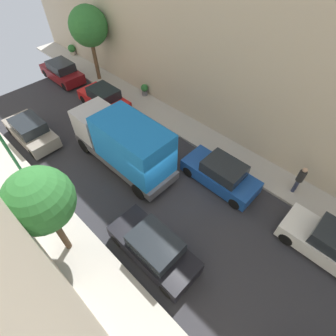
{
  "coord_description": "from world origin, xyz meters",
  "views": [
    {
      "loc": [
        -5.74,
        -5.78,
        11.16
      ],
      "look_at": [
        1.19,
        0.87,
        0.5
      ],
      "focal_mm": 27.39,
      "sensor_mm": 36.0,
      "label": 1
    }
  ],
  "objects_px": {
    "parked_car_right_2": "(221,174)",
    "potted_plant_3": "(72,49)",
    "parked_car_right_3": "(104,99)",
    "parked_car_right_4": "(62,72)",
    "parked_car_right_1": "(332,246)",
    "parked_car_left_3": "(31,131)",
    "street_tree_1": "(88,27)",
    "parked_car_left_2": "(154,248)",
    "pedestrian": "(300,179)",
    "potted_plant_0": "(145,89)",
    "delivery_truck": "(124,143)",
    "street_tree_2": "(40,201)"
  },
  "relations": [
    {
      "from": "parked_car_right_2",
      "to": "potted_plant_3",
      "type": "distance_m",
      "value": 19.73
    },
    {
      "from": "parked_car_right_3",
      "to": "potted_plant_3",
      "type": "relative_size",
      "value": 4.48
    },
    {
      "from": "parked_car_right_2",
      "to": "parked_car_right_4",
      "type": "relative_size",
      "value": 1.0
    },
    {
      "from": "parked_car_right_1",
      "to": "parked_car_right_3",
      "type": "xyz_separation_m",
      "value": [
        0.0,
        16.29,
        0.0
      ]
    },
    {
      "from": "parked_car_left_3",
      "to": "street_tree_1",
      "type": "bearing_deg",
      "value": 23.26
    },
    {
      "from": "parked_car_left_2",
      "to": "potted_plant_3",
      "type": "distance_m",
      "value": 21.6
    },
    {
      "from": "pedestrian",
      "to": "potted_plant_0",
      "type": "distance_m",
      "value": 12.63
    },
    {
      "from": "parked_car_right_2",
      "to": "parked_car_right_4",
      "type": "distance_m",
      "value": 16.17
    },
    {
      "from": "delivery_truck",
      "to": "potted_plant_3",
      "type": "bearing_deg",
      "value": 69.0
    },
    {
      "from": "parked_car_left_2",
      "to": "potted_plant_0",
      "type": "height_order",
      "value": "parked_car_left_2"
    },
    {
      "from": "street_tree_2",
      "to": "pedestrian",
      "type": "bearing_deg",
      "value": -30.25
    },
    {
      "from": "street_tree_1",
      "to": "parked_car_right_3",
      "type": "bearing_deg",
      "value": -119.92
    },
    {
      "from": "street_tree_1",
      "to": "parked_car_right_4",
      "type": "bearing_deg",
      "value": 133.57
    },
    {
      "from": "parked_car_right_2",
      "to": "street_tree_2",
      "type": "height_order",
      "value": "street_tree_2"
    },
    {
      "from": "street_tree_1",
      "to": "potted_plant_0",
      "type": "xyz_separation_m",
      "value": [
        0.95,
        -4.64,
        -3.58
      ]
    },
    {
      "from": "parked_car_right_2",
      "to": "delivery_truck",
      "type": "distance_m",
      "value": 5.5
    },
    {
      "from": "parked_car_left_3",
      "to": "parked_car_right_3",
      "type": "bearing_deg",
      "value": -4.09
    },
    {
      "from": "potted_plant_0",
      "to": "parked_car_left_2",
      "type": "bearing_deg",
      "value": -130.82
    },
    {
      "from": "delivery_truck",
      "to": "street_tree_2",
      "type": "distance_m",
      "value": 5.86
    },
    {
      "from": "pedestrian",
      "to": "parked_car_right_2",
      "type": "bearing_deg",
      "value": 124.67
    },
    {
      "from": "parked_car_right_4",
      "to": "parked_car_right_1",
      "type": "bearing_deg",
      "value": -90.0
    },
    {
      "from": "parked_car_right_2",
      "to": "pedestrian",
      "type": "xyz_separation_m",
      "value": [
        2.24,
        -3.25,
        0.35
      ]
    },
    {
      "from": "parked_car_right_2",
      "to": "street_tree_2",
      "type": "distance_m",
      "value": 8.81
    },
    {
      "from": "parked_car_right_4",
      "to": "potted_plant_0",
      "type": "relative_size",
      "value": 4.84
    },
    {
      "from": "parked_car_left_3",
      "to": "delivery_truck",
      "type": "height_order",
      "value": "delivery_truck"
    },
    {
      "from": "street_tree_2",
      "to": "parked_car_right_1",
      "type": "bearing_deg",
      "value": -47.39
    },
    {
      "from": "parked_car_left_2",
      "to": "parked_car_right_3",
      "type": "bearing_deg",
      "value": 63.43
    },
    {
      "from": "pedestrian",
      "to": "street_tree_1",
      "type": "bearing_deg",
      "value": 90.58
    },
    {
      "from": "parked_car_left_2",
      "to": "parked_car_right_1",
      "type": "relative_size",
      "value": 1.0
    },
    {
      "from": "street_tree_1",
      "to": "parked_car_right_2",
      "type": "bearing_deg",
      "value": -98.42
    },
    {
      "from": "parked_car_left_3",
      "to": "delivery_truck",
      "type": "bearing_deg",
      "value": -66.18
    },
    {
      "from": "parked_car_right_1",
      "to": "delivery_truck",
      "type": "xyz_separation_m",
      "value": [
        -2.7,
        10.56,
        1.07
      ]
    },
    {
      "from": "parked_car_right_2",
      "to": "parked_car_right_4",
      "type": "height_order",
      "value": "same"
    },
    {
      "from": "potted_plant_0",
      "to": "potted_plant_3",
      "type": "xyz_separation_m",
      "value": [
        -0.03,
        10.15,
        0.04
      ]
    },
    {
      "from": "parked_car_left_3",
      "to": "pedestrian",
      "type": "bearing_deg",
      "value": -61.41
    },
    {
      "from": "parked_car_left_3",
      "to": "pedestrian",
      "type": "xyz_separation_m",
      "value": [
        7.64,
        -14.03,
        0.35
      ]
    },
    {
      "from": "parked_car_right_3",
      "to": "street_tree_2",
      "type": "distance_m",
      "value": 11.44
    },
    {
      "from": "parked_car_right_1",
      "to": "delivery_truck",
      "type": "bearing_deg",
      "value": 104.35
    },
    {
      "from": "parked_car_right_2",
      "to": "parked_car_right_3",
      "type": "height_order",
      "value": "same"
    },
    {
      "from": "parked_car_left_2",
      "to": "street_tree_1",
      "type": "xyz_separation_m",
      "value": [
        7.47,
        14.39,
        3.48
      ]
    },
    {
      "from": "parked_car_left_2",
      "to": "parked_car_right_1",
      "type": "bearing_deg",
      "value": -45.47
    },
    {
      "from": "parked_car_left_3",
      "to": "parked_car_right_3",
      "type": "height_order",
      "value": "same"
    },
    {
      "from": "parked_car_right_3",
      "to": "parked_car_right_4",
      "type": "relative_size",
      "value": 1.0
    },
    {
      "from": "street_tree_1",
      "to": "street_tree_2",
      "type": "bearing_deg",
      "value": -131.13
    },
    {
      "from": "parked_car_left_3",
      "to": "potted_plant_3",
      "type": "bearing_deg",
      "value": 46.08
    },
    {
      "from": "delivery_truck",
      "to": "street_tree_1",
      "type": "distance_m",
      "value": 10.75
    },
    {
      "from": "parked_car_right_3",
      "to": "potted_plant_3",
      "type": "xyz_separation_m",
      "value": [
        3.0,
        9.11,
        -0.06
      ]
    },
    {
      "from": "street_tree_2",
      "to": "potted_plant_3",
      "type": "distance_m",
      "value": 20.28
    },
    {
      "from": "parked_car_left_2",
      "to": "parked_car_left_3",
      "type": "bearing_deg",
      "value": 90.0
    },
    {
      "from": "parked_car_left_3",
      "to": "parked_car_right_3",
      "type": "relative_size",
      "value": 1.0
    }
  ]
}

